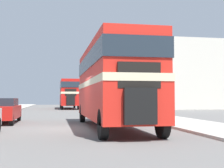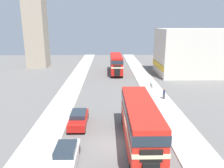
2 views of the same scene
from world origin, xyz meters
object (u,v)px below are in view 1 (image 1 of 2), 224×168
Objects in this scene: double_decker_bus at (112,80)px; car_parked_mid at (2,110)px; pedestrian_walking at (145,104)px; bicycle_on_pavement at (124,107)px; bus_distant at (69,92)px.

double_decker_bus is 2.35× the size of car_parked_mid.
double_decker_bus is at bearing -35.00° from car_parked_mid.
car_parked_mid is 13.79m from pedestrian_walking.
bicycle_on_pavement is at bearing 95.65° from pedestrian_walking.
bicycle_on_pavement is at bearing 75.54° from double_decker_bus.
bus_distant is 2.37× the size of car_parked_mid.
double_decker_bus is at bearing -113.54° from pedestrian_walking.
bus_distant is at bearing 91.59° from double_decker_bus.
bus_distant is 26.41m from car_parked_mid.
double_decker_bus is 30.01m from bus_distant.
double_decker_bus is 18.93m from bicycle_on_pavement.
bus_distant reaches higher than car_parked_mid.
double_decker_bus reaches higher than bicycle_on_pavement.
bicycle_on_pavement is (4.70, 18.23, -1.93)m from double_decker_bus.
double_decker_bus is 6.00× the size of bicycle_on_pavement.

